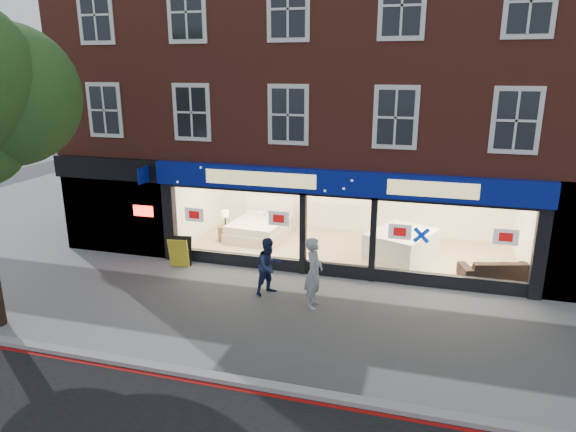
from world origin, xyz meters
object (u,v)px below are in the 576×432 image
at_px(sofa, 497,269).
at_px(pedestrian_blue, 269,266).
at_px(a_board, 180,252).
at_px(display_bed, 260,228).
at_px(pedestrian_grey, 314,273).
at_px(mattress_stack, 401,244).

bearing_deg(sofa, pedestrian_blue, 6.21).
relative_size(sofa, a_board, 2.15).
distance_m(display_bed, pedestrian_grey, 5.74).
xyz_separation_m(a_board, pedestrian_grey, (4.69, -1.60, 0.47)).
bearing_deg(sofa, a_board, -7.74).
relative_size(mattress_stack, sofa, 1.27).
xyz_separation_m(a_board, pedestrian_blue, (3.32, -1.14, 0.32)).
bearing_deg(display_bed, sofa, -7.74).
xyz_separation_m(mattress_stack, pedestrian_blue, (-3.35, -3.73, 0.28)).
relative_size(display_bed, a_board, 2.51).
relative_size(sofa, pedestrian_grey, 1.10).
relative_size(mattress_stack, pedestrian_grey, 1.40).
bearing_deg(sofa, display_bed, -28.77).
relative_size(sofa, pedestrian_blue, 1.29).
height_order(mattress_stack, pedestrian_blue, pedestrian_blue).
bearing_deg(pedestrian_blue, sofa, -32.25).
distance_m(sofa, a_board, 9.60).
xyz_separation_m(display_bed, pedestrian_grey, (3.13, -4.78, 0.49)).
xyz_separation_m(display_bed, mattress_stack, (5.11, -0.59, 0.06)).
bearing_deg(display_bed, mattress_stack, -1.78).
bearing_deg(a_board, pedestrian_blue, -27.98).
relative_size(display_bed, pedestrian_blue, 1.51).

